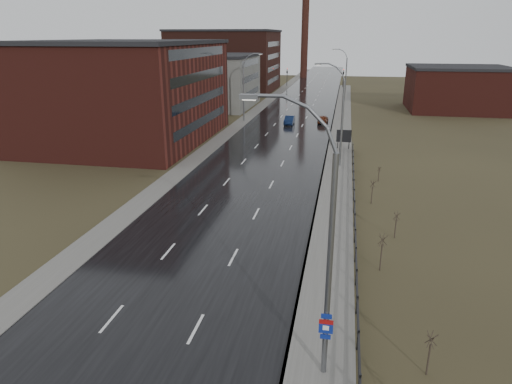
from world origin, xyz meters
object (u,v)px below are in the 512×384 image
at_px(car_near, 289,120).
at_px(streetlight_main, 322,249).
at_px(car_far, 323,119).
at_px(billboard, 344,137).

bearing_deg(car_near, streetlight_main, -82.07).
xyz_separation_m(streetlight_main, car_near, (-8.41, 58.62, -5.37)).
distance_m(car_near, car_far, 5.83).
bearing_deg(car_near, car_far, 21.07).
relative_size(streetlight_main, car_near, 2.88).
height_order(billboard, car_near, billboard).
distance_m(billboard, car_far, 18.85).
bearing_deg(streetlight_main, car_near, 98.16).
relative_size(billboard, car_far, 0.67).
relative_size(car_near, car_far, 1.07).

